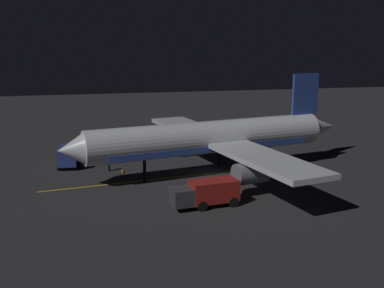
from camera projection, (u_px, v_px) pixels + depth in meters
name	position (u px, v px, depth m)	size (l,w,h in m)	color
ground_plane	(209.00, 174.00, 50.76)	(180.00, 180.00, 0.20)	#2B2B2D
apron_guide_stripe	(176.00, 177.00, 49.13)	(0.24, 29.01, 0.01)	gold
airliner	(214.00, 139.00, 50.12)	(33.66, 34.22, 10.89)	white
baggage_truck	(70.00, 155.00, 53.95)	(6.59, 2.78, 2.39)	navy
catering_truck	(207.00, 193.00, 40.02)	(2.79, 6.29, 2.37)	maroon
ground_crew_worker	(109.00, 164.00, 51.35)	(0.40, 0.40, 1.74)	black
traffic_cone_near_left	(122.00, 171.00, 50.80)	(0.50, 0.50, 0.55)	#EA590F
traffic_cone_near_right	(205.00, 188.00, 44.65)	(0.50, 0.50, 0.55)	#EA590F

